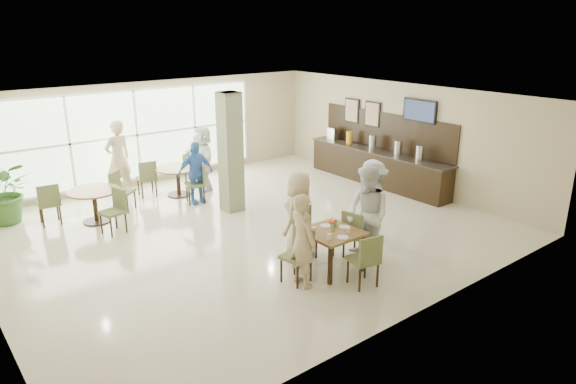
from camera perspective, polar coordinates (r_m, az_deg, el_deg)
ground at (r=11.26m, az=-4.61°, el=-4.03°), size 10.00×10.00×0.00m
room_shell at (r=10.73m, az=-4.84°, el=4.42°), size 10.00×10.00×10.00m
window_bank at (r=14.45m, az=-16.43°, el=6.09°), size 7.00×0.04×7.00m
column at (r=12.00m, az=-6.40°, el=4.35°), size 0.45×0.45×2.80m
main_table at (r=9.18m, az=4.89°, el=-4.89°), size 0.95×0.95×0.75m
round_table_left at (r=12.17m, az=-20.74°, el=-0.56°), size 1.13×1.13×0.75m
round_table_right at (r=13.50m, az=-12.15°, el=2.03°), size 1.15×1.15×0.75m
chairs_main_table at (r=9.27m, az=4.70°, el=-5.88°), size 2.05×2.05×0.95m
chairs_table_left at (r=12.19m, az=-20.63°, el=-1.04°), size 2.19×1.92×0.95m
chairs_table_right at (r=13.54m, az=-12.06°, el=1.61°), size 1.89×1.78×0.95m
tabletop_clutter at (r=9.12m, az=5.08°, el=-4.00°), size 0.73×0.78×0.21m
buffet_counter at (r=14.41m, az=9.87°, el=3.06°), size 0.64×4.70×1.95m
wall_tv at (r=13.57m, az=14.42°, el=8.74°), size 0.06×1.00×0.58m
framed_art_a at (r=14.64m, az=9.35°, el=8.52°), size 0.05×0.55×0.70m
framed_art_b at (r=15.18m, az=7.11°, el=8.96°), size 0.05×0.55×0.70m
potted_plant at (r=12.94m, az=-28.93°, el=0.02°), size 1.67×1.67×1.43m
teen_left at (r=8.56m, az=1.62°, el=-5.40°), size 0.42×0.61×1.64m
teen_far at (r=9.63m, az=1.26°, el=-2.54°), size 0.93×0.73×1.68m
teen_right at (r=9.54m, az=8.83°, el=-2.50°), size 0.81×0.97×1.82m
teen_standing at (r=10.51m, az=9.30°, el=-0.95°), size 1.13×1.25×1.68m
adult_a at (r=12.76m, az=-10.23°, el=2.13°), size 0.95×0.59×1.56m
adult_b at (r=13.81m, az=-9.45°, el=3.74°), size 0.95×1.69×1.72m
adult_standing at (r=13.78m, az=-18.34°, el=3.55°), size 0.81×0.63×1.97m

